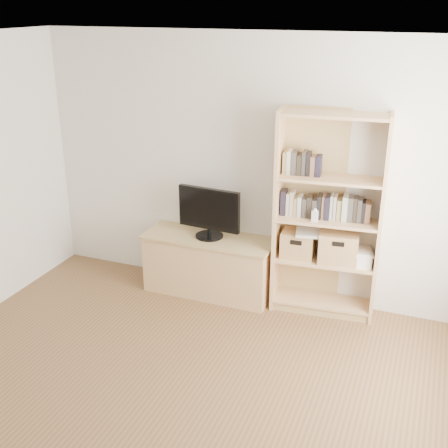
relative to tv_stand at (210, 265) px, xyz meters
The scene contains 12 objects.
back_wall 1.10m from the tv_stand, 32.98° to the left, with size 4.50×0.02×2.60m, color white.
ceiling 3.24m from the tv_stand, 80.54° to the right, with size 4.50×5.00×0.01m, color white.
tv_stand is the anchor object (origin of this frame).
bookshelf 1.35m from the tv_stand, ahead, with size 0.98×0.35×1.96m, color tan.
television 0.58m from the tv_stand, ahead, with size 0.65×0.05×0.51m, color black.
books_row_mid 1.40m from the tv_stand, ahead, with size 0.81×0.16×0.22m, color black.
books_row_upper 1.50m from the tv_stand, ahead, with size 0.38×0.14×0.20m, color black.
baby_monitor 1.29m from the tv_stand, ahead, with size 0.06×0.04×0.11m, color white.
basket_left 0.98m from the tv_stand, ahead, with size 0.31×0.25×0.25m, color #AB824D.
basket_right 1.35m from the tv_stand, ahead, with size 0.36×0.30×0.30m, color #AB824D.
laptop 1.19m from the tv_stand, ahead, with size 0.36×0.25×0.03m, color silver.
magazine_stack 1.54m from the tv_stand, ahead, with size 0.18×0.26×0.12m, color silver.
Camera 1 is at (1.67, -2.55, 2.85)m, focal length 45.00 mm.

